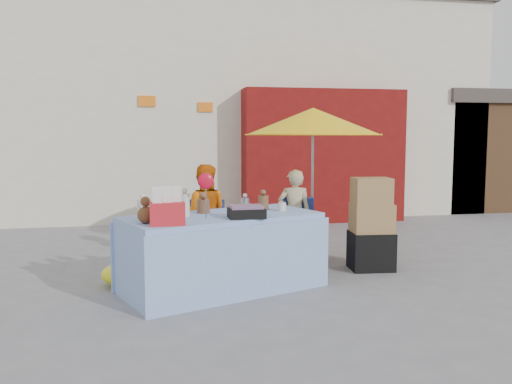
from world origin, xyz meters
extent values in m
plane|color=slate|center=(0.00, 0.00, 0.00)|extent=(80.00, 80.00, 0.00)
cube|color=silver|center=(0.00, 7.00, 2.25)|extent=(12.00, 5.00, 4.50)
cube|color=#3F3833|center=(0.00, 7.00, 4.70)|extent=(12.20, 5.20, 0.40)
cube|color=maroon|center=(2.20, 4.20, 1.30)|extent=(3.20, 0.60, 2.60)
cube|color=#4C331E|center=(6.50, 6.00, 1.20)|extent=(2.60, 3.00, 2.40)
cube|color=#3F3833|center=(6.50, 6.00, 2.55)|extent=(2.80, 3.20, 0.30)
cube|color=orange|center=(-1.20, 4.48, 2.35)|extent=(0.32, 0.04, 0.20)
cube|color=orange|center=(-0.10, 4.48, 2.25)|extent=(0.28, 0.04, 0.18)
cube|color=#9AC5F7|center=(-0.42, -0.18, 0.42)|extent=(2.33, 1.65, 0.84)
cube|color=#9AC5F7|center=(-0.25, -0.64, 0.39)|extent=(2.05, 0.82, 0.78)
cube|color=#9AC5F7|center=(-0.60, 0.28, 0.39)|extent=(2.05, 0.82, 0.78)
cylinder|color=silver|center=(-1.27, -0.33, 0.94)|extent=(0.16, 0.16, 0.20)
cylinder|color=brown|center=(-1.10, -0.14, 0.93)|extent=(0.17, 0.17, 0.18)
cylinder|color=silver|center=(-0.83, -0.22, 0.96)|extent=(0.14, 0.14, 0.25)
cylinder|color=brown|center=(-0.61, -0.01, 0.92)|extent=(0.19, 0.19, 0.16)
cylinder|color=#B2B2B7|center=(-0.09, 0.21, 0.91)|extent=(0.13, 0.13, 0.13)
cylinder|color=brown|center=(0.11, 0.14, 0.92)|extent=(0.16, 0.16, 0.17)
cylinder|color=silver|center=(-0.09, -0.11, 0.89)|extent=(0.12, 0.12, 0.10)
cylinder|color=silver|center=(0.30, -0.03, 0.89)|extent=(0.12, 0.12, 0.10)
sphere|color=brown|center=(-1.24, -0.62, 0.92)|extent=(0.17, 0.17, 0.17)
ellipsoid|color=red|center=(-0.62, -0.44, 1.24)|extent=(0.18, 0.11, 0.17)
cube|color=red|center=(-1.03, -0.78, 0.95)|extent=(0.37, 0.27, 0.22)
cube|color=black|center=(-0.20, -0.46, 0.89)|extent=(0.45, 0.39, 0.10)
cube|color=navy|center=(-0.49, 0.97, 0.23)|extent=(0.56, 0.55, 0.45)
cube|color=navy|center=(-0.44, 1.18, 0.65)|extent=(0.48, 0.14, 0.40)
cube|color=navy|center=(0.76, 0.97, 0.23)|extent=(0.56, 0.55, 0.45)
cube|color=navy|center=(0.81, 1.18, 0.65)|extent=(0.48, 0.14, 0.40)
imported|color=orange|center=(-0.49, 1.12, 0.66)|extent=(0.73, 0.62, 1.33)
imported|color=#C6B78C|center=(0.76, 1.12, 0.62)|extent=(0.51, 0.38, 1.25)
cylinder|color=gray|center=(1.06, 1.27, 1.00)|extent=(0.04, 0.04, 2.00)
cone|color=yellow|center=(1.06, 1.27, 1.90)|extent=(1.90, 1.90, 0.38)
cylinder|color=yellow|center=(1.06, 1.27, 1.72)|extent=(1.90, 1.90, 0.02)
cube|color=black|center=(1.57, 0.35, 0.24)|extent=(0.57, 0.49, 0.48)
cube|color=#A87A4C|center=(1.57, 0.35, 0.67)|extent=(0.54, 0.43, 0.37)
cube|color=#A87A4C|center=(1.55, 0.33, 1.01)|extent=(0.50, 0.39, 0.33)
ellipsoid|color=yellow|center=(-1.45, 0.18, 0.14)|extent=(0.74, 0.67, 0.28)
camera|label=1|loc=(-1.21, -6.03, 1.71)|focal=38.00mm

